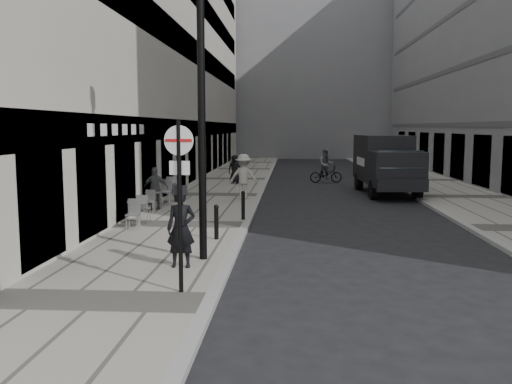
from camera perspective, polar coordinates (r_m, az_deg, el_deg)
ground at (r=7.31m, az=-8.41°, el=-18.98°), size 120.00×120.00×0.00m
sidewalk at (r=24.87m, az=-4.24°, el=-0.37°), size 4.00×60.00×0.12m
far_sidewalk at (r=25.77m, az=20.77°, el=-0.55°), size 4.00×60.00×0.12m
building_left at (r=32.34m, az=-10.08°, el=17.12°), size 4.00×45.00×18.00m
building_far at (r=62.92m, az=3.87°, el=13.97°), size 24.00×16.00×22.00m
walking_man at (r=11.95m, az=-7.90°, el=-3.82°), size 0.64×0.43×1.72m
sign_post at (r=9.97m, az=-8.06°, el=0.94°), size 0.55×0.13×3.18m
lamppost at (r=12.45m, az=-5.77°, el=10.20°), size 0.31×0.31×6.82m
bollard_near at (r=14.87m, az=-4.20°, el=-3.29°), size 0.12×0.12×0.89m
bollard_far at (r=17.99m, az=-1.37°, el=-1.51°), size 0.12×0.12×0.89m
panel_van at (r=26.46m, az=13.49°, el=3.17°), size 2.48×6.02×2.78m
cyclist at (r=31.33m, az=7.38°, el=2.38°), size 1.89×0.83×1.97m
pedestrian_a at (r=20.46m, az=-10.54°, el=0.38°), size 0.99×0.58×1.59m
pedestrian_b at (r=23.23m, az=-1.31°, el=1.65°), size 1.25×0.75×1.91m
pedestrian_c at (r=29.62m, az=-2.24°, el=2.43°), size 0.84×0.63×1.56m
cafe_table_near at (r=17.23m, az=-12.27°, el=-1.99°), size 0.70×1.58×0.90m
cafe_table_mid at (r=20.20m, az=-10.74°, el=-0.79°), size 0.64×1.43×0.82m
cafe_table_far at (r=22.36m, az=-9.13°, el=0.20°), size 0.77×1.75×1.00m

